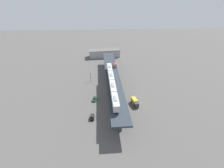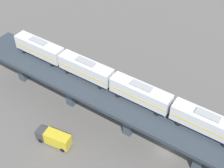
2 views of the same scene
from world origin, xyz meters
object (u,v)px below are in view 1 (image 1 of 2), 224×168
(street_car_black, at_px, (92,117))
(warehouse_building, at_px, (104,53))
(street_lamp, at_px, (91,76))
(subway_train, at_px, (112,82))
(street_car_green, at_px, (95,99))
(signal_hut, at_px, (114,65))
(delivery_truck, at_px, (135,102))

(street_car_black, xyz_separation_m, warehouse_building, (7.40, 91.65, 2.47))
(street_car_black, bearing_deg, street_lamp, 93.90)
(subway_train, distance_m, warehouse_building, 75.92)
(street_car_green, height_order, street_lamp, street_lamp)
(signal_hut, height_order, street_lamp, signal_hut)
(signal_hut, distance_m, delivery_truck, 35.40)
(signal_hut, xyz_separation_m, street_car_black, (-13.58, -43.82, -9.40))
(subway_train, relative_size, street_lamp, 7.18)
(delivery_truck, bearing_deg, street_car_black, -154.66)
(signal_hut, height_order, street_car_green, signal_hut)
(subway_train, xyz_separation_m, warehouse_building, (-3.05, 75.47, -7.67))
(signal_hut, distance_m, street_car_black, 46.83)
(subway_train, relative_size, signal_hut, 14.66)
(subway_train, bearing_deg, warehouse_building, 92.32)
(street_car_green, distance_m, delivery_truck, 22.50)
(signal_hut, height_order, street_car_black, signal_hut)
(street_car_green, bearing_deg, street_lamp, 98.18)
(street_lamp, xyz_separation_m, warehouse_building, (10.13, 51.67, -0.70))
(signal_hut, relative_size, street_lamp, 0.49)
(signal_hut, bearing_deg, warehouse_building, 97.36)
(signal_hut, relative_size, delivery_truck, 0.45)
(subway_train, height_order, signal_hut, subway_train)
(delivery_truck, xyz_separation_m, street_lamp, (-25.22, 29.33, 2.35))
(street_lamp, bearing_deg, street_car_black, -86.10)
(subway_train, distance_m, delivery_truck, 16.20)
(signal_hut, distance_m, warehouse_building, 48.72)
(subway_train, relative_size, street_car_black, 11.26)
(street_car_black, relative_size, delivery_truck, 0.59)
(street_car_green, xyz_separation_m, street_car_black, (-0.70, -16.16, 0.00))
(street_car_black, height_order, street_lamp, street_lamp)
(street_car_black, bearing_deg, street_car_green, 87.51)
(signal_hut, bearing_deg, subway_train, -96.44)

